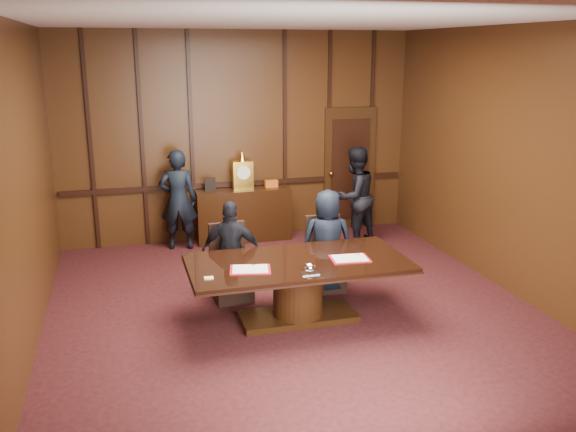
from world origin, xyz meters
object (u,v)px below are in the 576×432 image
object	(u,v)px
sideboard	(243,213)
signatory_left	(232,252)
witness_left	(178,200)
witness_right	(355,196)
conference_table	(298,280)
signatory_right	(327,241)

from	to	relation	value
sideboard	signatory_left	world-z (taller)	sideboard
witness_left	witness_right	bearing A→B (deg)	179.24
witness_right	sideboard	bearing A→B (deg)	-46.70
sideboard	signatory_left	distance (m)	2.64
conference_table	signatory_right	bearing A→B (deg)	50.91
witness_right	witness_left	bearing A→B (deg)	-35.40
signatory_left	witness_right	xyz separation A→B (m)	(2.41, 1.82, 0.16)
signatory_left	witness_right	bearing A→B (deg)	-124.36
signatory_right	signatory_left	bearing A→B (deg)	14.42
signatory_left	witness_left	bearing A→B (deg)	-61.14
signatory_left	witness_left	world-z (taller)	witness_left
signatory_left	witness_left	size ratio (longest dim) A/B	0.81
signatory_left	signatory_right	world-z (taller)	signatory_right
sideboard	signatory_right	world-z (taller)	sideboard
sideboard	signatory_left	xyz separation A→B (m)	(-0.67, -2.54, 0.18)
signatory_left	signatory_right	bearing A→B (deg)	-161.41
signatory_left	witness_right	distance (m)	3.03
sideboard	signatory_left	bearing A→B (deg)	-104.81
conference_table	witness_right	xyz separation A→B (m)	(1.76, 2.62, 0.31)
signatory_right	witness_left	xyz separation A→B (m)	(-1.73, 2.38, 0.12)
signatory_right	witness_right	size ratio (longest dim) A/B	0.85
sideboard	signatory_right	xyz separation A→B (m)	(0.63, -2.54, 0.22)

